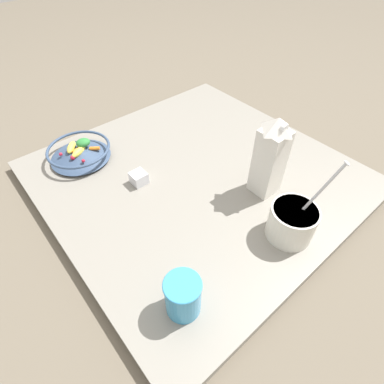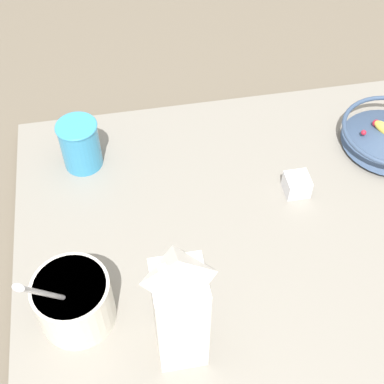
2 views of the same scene
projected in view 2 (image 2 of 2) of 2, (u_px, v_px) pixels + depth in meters
ground_plane at (277, 280)px, 1.03m from camera, size 6.00×6.00×0.00m
countertop at (278, 275)px, 1.02m from camera, size 0.98×0.98×0.04m
milk_carton at (180, 309)px, 0.80m from camera, size 0.08×0.08×0.27m
yogurt_tub at (74, 300)px, 0.90m from camera, size 0.15×0.13×0.26m
drinking_cup at (80, 144)px, 1.13m from camera, size 0.09×0.09×0.11m
spice_jar at (297, 185)px, 1.11m from camera, size 0.05×0.05×0.04m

